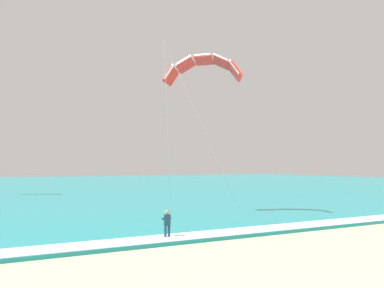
{
  "coord_description": "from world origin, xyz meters",
  "views": [
    {
      "loc": [
        -7.7,
        -5.3,
        4.11
      ],
      "look_at": [
        2.85,
        16.11,
        5.51
      ],
      "focal_mm": 34.18,
      "sensor_mm": 36.0,
      "label": 1
    }
  ],
  "objects": [
    {
      "name": "kite_primary",
      "position": [
        5.52,
        19.63,
        11.84
      ],
      "size": [
        8.07,
        8.15,
        11.63
      ],
      "color": "red"
    },
    {
      "name": "surf_foam",
      "position": [
        0.0,
        13.11,
        0.22
      ],
      "size": [
        200.0,
        1.88,
        0.04
      ],
      "primitive_type": "cube",
      "color": "white",
      "rests_on": "sea"
    },
    {
      "name": "surfboard",
      "position": [
        -0.04,
        13.31,
        0.03
      ],
      "size": [
        0.72,
        1.46,
        0.09
      ],
      "color": "#239EC6",
      "rests_on": "ground"
    },
    {
      "name": "sea",
      "position": [
        0.0,
        72.11,
        0.1
      ],
      "size": [
        200.0,
        120.0,
        0.2
      ],
      "primitive_type": "cube",
      "color": "teal",
      "rests_on": "ground"
    },
    {
      "name": "kitesurfer",
      "position": [
        -0.04,
        13.33,
        0.94
      ],
      "size": [
        0.59,
        0.59,
        1.69
      ],
      "color": "#143347",
      "rests_on": "ground"
    }
  ]
}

